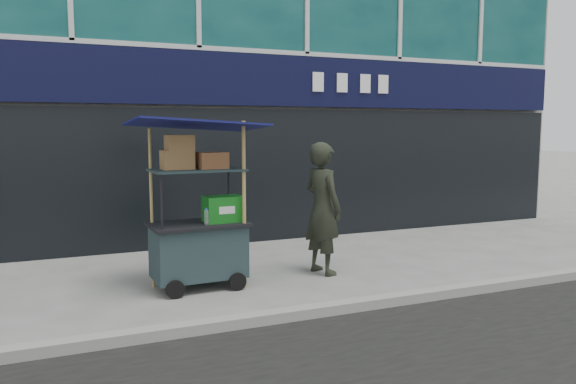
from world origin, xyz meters
name	(u,v)px	position (x,y,z in m)	size (l,w,h in m)	color
ground	(291,313)	(0.00, 0.00, 0.00)	(80.00, 80.00, 0.00)	slate
curb	(298,313)	(0.00, -0.20, 0.06)	(80.00, 0.18, 0.12)	gray
vendor_cart	(199,229)	(-0.67, 1.41, 0.77)	(1.68, 1.21, 2.20)	#19282B
vendor_man	(323,208)	(1.11, 1.43, 0.93)	(0.68, 0.45, 1.87)	black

